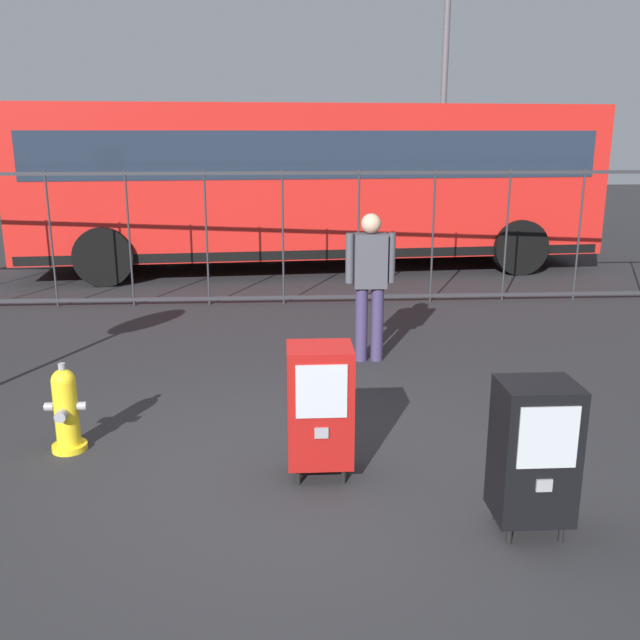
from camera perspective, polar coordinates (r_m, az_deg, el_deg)
The scene contains 9 objects.
ground_plane at distance 5.40m, azimuth -2.50°, elevation -12.68°, with size 60.00×60.00×0.00m, color #262628.
fire_hydrant at distance 6.02m, azimuth -20.07°, elevation -6.92°, with size 0.33×0.31×0.75m.
newspaper_box_primary at distance 5.18m, azimuth -0.01°, elevation -6.94°, with size 0.48×0.42×1.02m.
newspaper_box_secondary at distance 4.68m, azimuth 17.11°, elevation -10.16°, with size 0.48×0.42×1.02m.
pedestrian at distance 7.75m, azimuth 4.12°, elevation 3.38°, with size 0.55×0.22×1.67m.
fence_barrier at distance 10.41m, azimuth -3.05°, elevation 6.79°, with size 18.03×0.04×2.00m.
bus_near at distance 13.34m, azimuth -0.75°, elevation 11.61°, with size 10.66×3.42×3.00m.
bus_far at distance 18.36m, azimuth 1.38°, elevation 12.55°, with size 10.55×2.95×3.00m.
street_light_near_left at distance 15.91m, azimuth 10.31°, elevation 22.41°, with size 0.32×0.32×8.06m.
Camera 1 is at (-0.05, -4.78, 2.51)m, focal length 39.10 mm.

